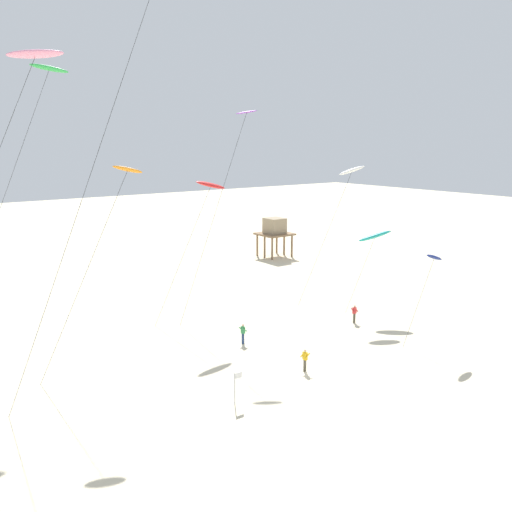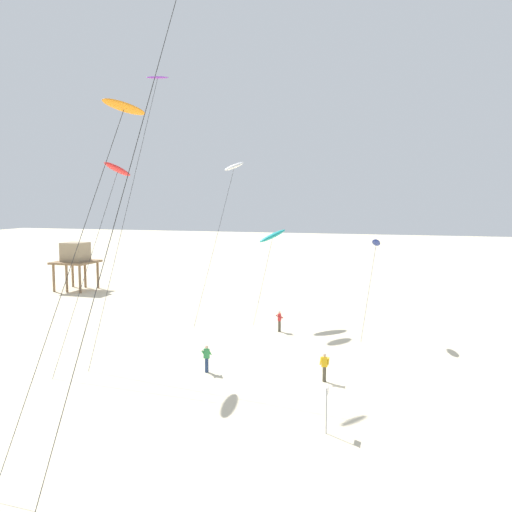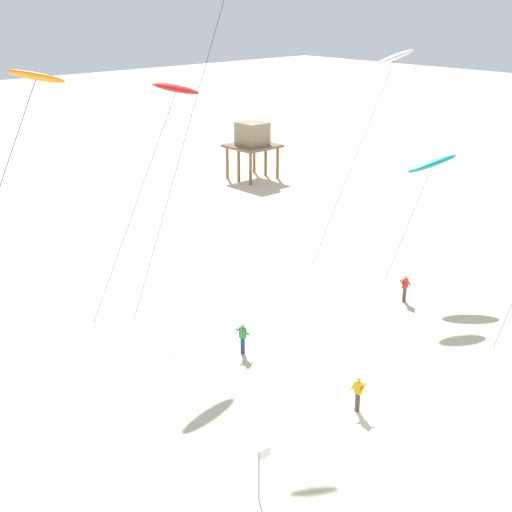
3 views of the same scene
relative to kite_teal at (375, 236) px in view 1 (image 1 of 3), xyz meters
name	(u,v)px [view 1 (image 1 of 3)]	position (x,y,z in m)	size (l,w,h in m)	color
ground_plane	(326,369)	(-13.54, -7.72, -7.32)	(260.00, 260.00, 0.00)	beige
kite_teal	(375,236)	(0.00, 0.00, 0.00)	(4.37, 2.39, 8.09)	teal
kite_white	(352,171)	(0.32, 3.60, 5.98)	(6.74, 2.60, 14.01)	white
kite_orange	(126,173)	(-24.98, -0.13, 6.81)	(7.09, 2.92, 14.80)	orange
kite_red	(210,186)	(-14.24, 6.54, 5.05)	(6.52, 2.21, 13.03)	red
kite_navy	(434,258)	(-3.32, -9.04, -0.16)	(3.20, 1.11, 7.63)	navy
kite_purple	(244,121)	(-11.66, 5.07, 10.54)	(6.93, 2.67, 18.86)	purple
kite_pink	(34,56)	(-30.13, 0.47, 13.79)	(10.68, 4.09, 21.69)	pink
kite_green	(48,72)	(-26.65, 9.43, 14.00)	(9.87, 3.77, 22.03)	green
kite_flyer_nearest	(243,333)	(-15.44, 0.03, -6.43)	(0.56, 0.59, 1.67)	navy
kite_flyer_middle	(354,313)	(-4.29, -1.73, -6.43)	(0.55, 0.52, 1.67)	#4C4738
kite_flyer_furthest	(305,359)	(-15.09, -7.14, -6.43)	(0.53, 0.56, 1.67)	#4C4738
stilt_house	(275,229)	(8.31, 25.65, -3.38)	(4.45, 4.28, 5.51)	#846647
marker_flag	(237,382)	(-21.92, -8.40, -5.83)	(0.56, 0.05, 2.10)	gray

